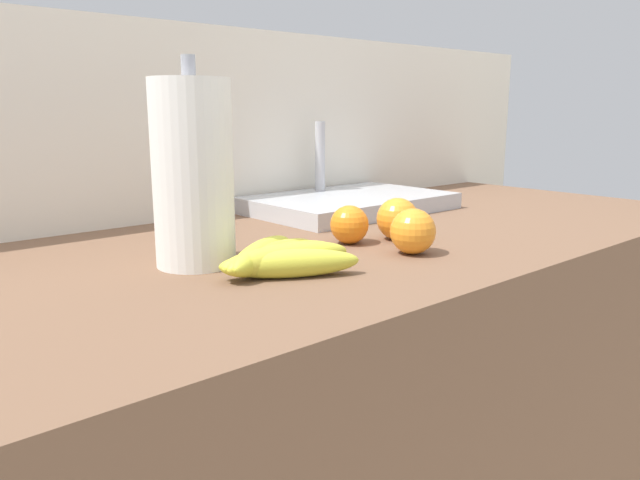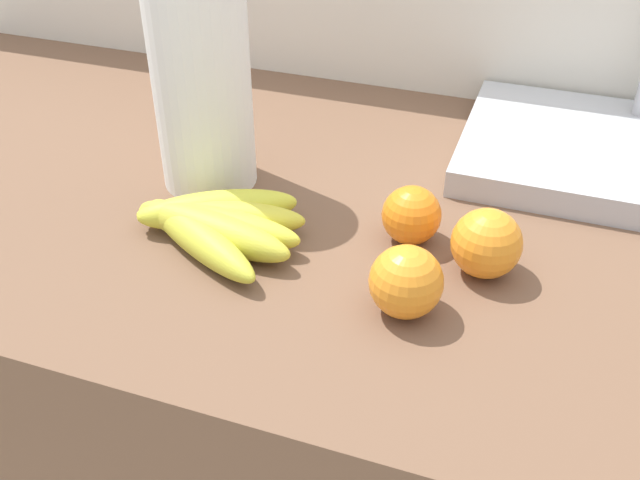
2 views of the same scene
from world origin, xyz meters
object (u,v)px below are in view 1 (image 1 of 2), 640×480
(orange_front, at_px, (398,219))
(paper_towel_roll, at_px, (193,174))
(banana_bunch, at_px, (279,258))
(sink_basin, at_px, (349,202))
(orange_back_right, at_px, (413,231))
(orange_right, at_px, (350,225))

(orange_front, distance_m, paper_towel_roll, 0.37)
(banana_bunch, distance_m, paper_towel_roll, 0.17)
(paper_towel_roll, bearing_deg, sink_basin, 21.77)
(orange_back_right, bearing_deg, sink_basin, 59.83)
(orange_right, relative_size, paper_towel_roll, 0.22)
(orange_back_right, xyz_separation_m, orange_right, (-0.02, 0.12, -0.00))
(banana_bunch, xyz_separation_m, paper_towel_roll, (-0.06, 0.12, 0.11))
(orange_right, distance_m, paper_towel_roll, 0.29)
(orange_back_right, relative_size, orange_right, 1.10)
(orange_front, relative_size, sink_basin, 0.17)
(orange_front, bearing_deg, sink_basin, 61.65)
(paper_towel_roll, bearing_deg, orange_back_right, -29.56)
(orange_right, xyz_separation_m, paper_towel_roll, (-0.27, 0.05, 0.10))
(orange_back_right, bearing_deg, orange_front, 54.48)
(paper_towel_roll, bearing_deg, banana_bunch, -61.78)
(orange_right, bearing_deg, banana_bunch, -160.79)
(orange_back_right, distance_m, orange_front, 0.11)
(orange_front, bearing_deg, paper_towel_roll, 167.69)
(orange_right, height_order, paper_towel_roll, paper_towel_roll)
(orange_back_right, height_order, sink_basin, sink_basin)
(paper_towel_roll, distance_m, sink_basin, 0.55)
(orange_right, bearing_deg, orange_back_right, -79.38)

